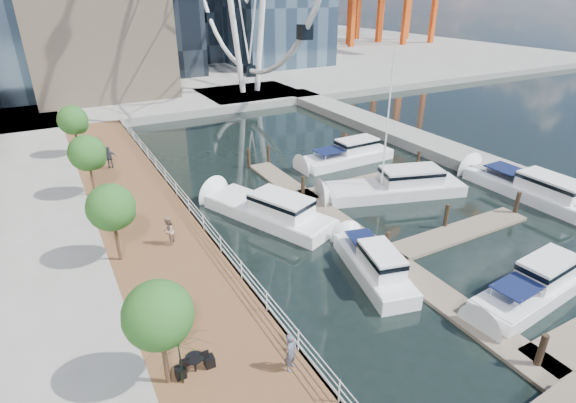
{
  "coord_description": "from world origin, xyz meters",
  "views": [
    {
      "loc": [
        -13.49,
        -9.49,
        14.96
      ],
      "look_at": [
        -1.4,
        12.42,
        3.0
      ],
      "focal_mm": 28.0,
      "sensor_mm": 36.0,
      "label": 1
    }
  ],
  "objects": [
    {
      "name": "floating_docks",
      "position": [
        7.97,
        9.98,
        0.49
      ],
      "size": [
        16.0,
        34.0,
        2.6
      ],
      "color": "#6D6051",
      "rests_on": "ground"
    },
    {
      "name": "boardwalk",
      "position": [
        -9.0,
        15.0,
        0.5
      ],
      "size": [
        6.0,
        60.0,
        1.0
      ],
      "primitive_type": "cube",
      "color": "brown",
      "rests_on": "ground"
    },
    {
      "name": "land_far",
      "position": [
        0.0,
        102.0,
        0.5
      ],
      "size": [
        200.0,
        114.0,
        1.0
      ],
      "primitive_type": "cube",
      "color": "gray",
      "rests_on": "ground"
    },
    {
      "name": "seawall",
      "position": [
        -6.0,
        15.0,
        0.5
      ],
      "size": [
        0.25,
        60.0,
        1.0
      ],
      "primitive_type": "cube",
      "color": "#595954",
      "rests_on": "ground"
    },
    {
      "name": "ground",
      "position": [
        0.0,
        0.0,
        0.0
      ],
      "size": [
        520.0,
        520.0,
        0.0
      ],
      "primitive_type": "plane",
      "color": "black",
      "rests_on": "ground"
    },
    {
      "name": "pedestrian_near",
      "position": [
        -6.86,
        2.27,
        1.87
      ],
      "size": [
        0.75,
        0.71,
        1.73
      ],
      "primitive_type": "imported",
      "rotation": [
        0.0,
        0.0,
        0.65
      ],
      "color": "#4B5165",
      "rests_on": "boardwalk"
    },
    {
      "name": "pedestrian_mid",
      "position": [
        -8.49,
        14.29,
        1.91
      ],
      "size": [
        1.06,
        1.12,
        1.82
      ],
      "primitive_type": "imported",
      "rotation": [
        0.0,
        0.0,
        -2.14
      ],
      "color": "gray",
      "rests_on": "boardwalk"
    },
    {
      "name": "pedestrian_far",
      "position": [
        -9.41,
        29.26,
        1.96
      ],
      "size": [
        1.2,
        0.72,
        1.91
      ],
      "primitive_type": "imported",
      "rotation": [
        0.0,
        0.0,
        2.9
      ],
      "color": "#2E3239",
      "rests_on": "boardwalk"
    },
    {
      "name": "street_trees",
      "position": [
        -11.4,
        14.0,
        4.29
      ],
      "size": [
        2.6,
        42.6,
        4.6
      ],
      "color": "#3F2B1C",
      "rests_on": "ground"
    },
    {
      "name": "railing",
      "position": [
        -6.1,
        15.0,
        1.52
      ],
      "size": [
        0.1,
        60.0,
        1.05
      ],
      "primitive_type": null,
      "color": "white",
      "rests_on": "boardwalk"
    },
    {
      "name": "breakwater",
      "position": [
        20.0,
        20.0,
        0.5
      ],
      "size": [
        4.0,
        60.0,
        1.0
      ],
      "primitive_type": "cube",
      "color": "gray",
      "rests_on": "ground"
    },
    {
      "name": "yacht_foreground",
      "position": [
        7.14,
        1.16,
        0.0
      ],
      "size": [
        9.07,
        3.18,
        2.15
      ],
      "primitive_type": null,
      "rotation": [
        0.0,
        0.0,
        1.66
      ],
      "color": "white",
      "rests_on": "ground"
    },
    {
      "name": "moored_yachts",
      "position": [
        9.23,
        13.18,
        0.0
      ],
      "size": [
        24.99,
        33.11,
        11.5
      ],
      "color": "silver",
      "rests_on": "ground"
    },
    {
      "name": "pier",
      "position": [
        14.0,
        52.0,
        0.5
      ],
      "size": [
        14.0,
        12.0,
        1.0
      ],
      "primitive_type": "cube",
      "color": "gray",
      "rests_on": "ground"
    }
  ]
}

